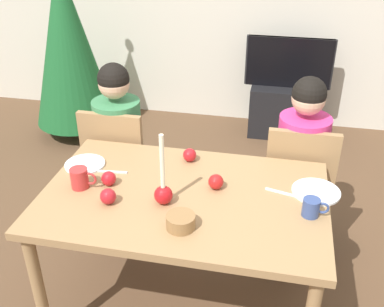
{
  "coord_description": "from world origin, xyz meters",
  "views": [
    {
      "loc": [
        0.42,
        -1.8,
        2.03
      ],
      "look_at": [
        0.0,
        0.2,
        0.87
      ],
      "focal_mm": 42.5,
      "sensor_mm": 36.0,
      "label": 1
    }
  ],
  "objects_px": {
    "tv_stand": "(284,110)",
    "plate_left": "(85,164)",
    "person_left_child": "(120,152)",
    "candle_centerpiece": "(163,190)",
    "plate_right": "(316,192)",
    "apple_by_left_plate": "(108,196)",
    "mug_left": "(80,178)",
    "tv": "(289,62)",
    "chair_right": "(298,182)",
    "dining_table": "(184,208)",
    "mug_right": "(312,208)",
    "person_right_child": "(299,171)",
    "apple_by_right_mug": "(216,182)",
    "chair_left": "(119,162)",
    "bowl_walnuts": "(181,221)",
    "apple_near_candle": "(190,155)",
    "christmas_tree": "(68,44)",
    "apple_far_edge": "(109,178)"
  },
  "relations": [
    {
      "from": "dining_table",
      "to": "christmas_tree",
      "type": "bearing_deg",
      "value": 128.11
    },
    {
      "from": "tv",
      "to": "plate_right",
      "type": "height_order",
      "value": "tv"
    },
    {
      "from": "chair_right",
      "to": "person_right_child",
      "type": "distance_m",
      "value": 0.07
    },
    {
      "from": "apple_by_left_plate",
      "to": "chair_left",
      "type": "bearing_deg",
      "value": 107.62
    },
    {
      "from": "apple_near_candle",
      "to": "apple_by_right_mug",
      "type": "height_order",
      "value": "apple_by_right_mug"
    },
    {
      "from": "christmas_tree",
      "to": "apple_by_right_mug",
      "type": "bearing_deg",
      "value": -47.97
    },
    {
      "from": "dining_table",
      "to": "chair_left",
      "type": "height_order",
      "value": "chair_left"
    },
    {
      "from": "chair_left",
      "to": "christmas_tree",
      "type": "bearing_deg",
      "value": 125.33
    },
    {
      "from": "chair_right",
      "to": "mug_left",
      "type": "height_order",
      "value": "chair_right"
    },
    {
      "from": "apple_far_edge",
      "to": "person_left_child",
      "type": "bearing_deg",
      "value": 106.21
    },
    {
      "from": "apple_near_candle",
      "to": "apple_by_left_plate",
      "type": "bearing_deg",
      "value": -122.23
    },
    {
      "from": "person_right_child",
      "to": "tv",
      "type": "bearing_deg",
      "value": 93.77
    },
    {
      "from": "tv",
      "to": "apple_by_right_mug",
      "type": "height_order",
      "value": "tv"
    },
    {
      "from": "dining_table",
      "to": "mug_right",
      "type": "distance_m",
      "value": 0.62
    },
    {
      "from": "dining_table",
      "to": "bowl_walnuts",
      "type": "height_order",
      "value": "bowl_walnuts"
    },
    {
      "from": "plate_left",
      "to": "person_right_child",
      "type": "bearing_deg",
      "value": 22.42
    },
    {
      "from": "plate_left",
      "to": "apple_by_left_plate",
      "type": "xyz_separation_m",
      "value": [
        0.25,
        -0.31,
        0.03
      ]
    },
    {
      "from": "chair_left",
      "to": "bowl_walnuts",
      "type": "height_order",
      "value": "chair_left"
    },
    {
      "from": "tv_stand",
      "to": "apple_by_right_mug",
      "type": "height_order",
      "value": "apple_by_right_mug"
    },
    {
      "from": "plate_right",
      "to": "mug_left",
      "type": "relative_size",
      "value": 1.75
    },
    {
      "from": "apple_by_left_plate",
      "to": "apple_far_edge",
      "type": "xyz_separation_m",
      "value": [
        -0.05,
        0.15,
        -0.0
      ]
    },
    {
      "from": "tv_stand",
      "to": "apple_by_left_plate",
      "type": "bearing_deg",
      "value": -108.12
    },
    {
      "from": "plate_right",
      "to": "apple_near_candle",
      "type": "height_order",
      "value": "apple_near_candle"
    },
    {
      "from": "candle_centerpiece",
      "to": "bowl_walnuts",
      "type": "xyz_separation_m",
      "value": [
        0.12,
        -0.16,
        -0.04
      ]
    },
    {
      "from": "person_right_child",
      "to": "apple_by_right_mug",
      "type": "bearing_deg",
      "value": -127.66
    },
    {
      "from": "tv",
      "to": "plate_left",
      "type": "xyz_separation_m",
      "value": [
        -1.05,
        -2.14,
        0.05
      ]
    },
    {
      "from": "chair_left",
      "to": "person_left_child",
      "type": "xyz_separation_m",
      "value": [
        0.0,
        0.03,
        0.06
      ]
    },
    {
      "from": "person_right_child",
      "to": "bowl_walnuts",
      "type": "relative_size",
      "value": 8.97
    },
    {
      "from": "person_right_child",
      "to": "bowl_walnuts",
      "type": "bearing_deg",
      "value": -120.77
    },
    {
      "from": "mug_right",
      "to": "candle_centerpiece",
      "type": "bearing_deg",
      "value": -176.43
    },
    {
      "from": "person_left_child",
      "to": "plate_right",
      "type": "height_order",
      "value": "person_left_child"
    },
    {
      "from": "person_right_child",
      "to": "mug_left",
      "type": "relative_size",
      "value": 8.6
    },
    {
      "from": "tv",
      "to": "mug_left",
      "type": "bearing_deg",
      "value": -112.8
    },
    {
      "from": "mug_left",
      "to": "tv",
      "type": "bearing_deg",
      "value": 67.2
    },
    {
      "from": "mug_left",
      "to": "chair_left",
      "type": "bearing_deg",
      "value": 94.72
    },
    {
      "from": "apple_by_right_mug",
      "to": "christmas_tree",
      "type": "bearing_deg",
      "value": 132.03
    },
    {
      "from": "plate_left",
      "to": "mug_right",
      "type": "height_order",
      "value": "mug_right"
    },
    {
      "from": "plate_right",
      "to": "apple_by_left_plate",
      "type": "height_order",
      "value": "apple_by_left_plate"
    },
    {
      "from": "person_left_child",
      "to": "person_right_child",
      "type": "distance_m",
      "value": 1.15
    },
    {
      "from": "tv_stand",
      "to": "plate_left",
      "type": "distance_m",
      "value": 2.44
    },
    {
      "from": "tv_stand",
      "to": "tv",
      "type": "height_order",
      "value": "tv"
    },
    {
      "from": "apple_far_edge",
      "to": "plate_left",
      "type": "bearing_deg",
      "value": 142.23
    },
    {
      "from": "person_left_child",
      "to": "apple_far_edge",
      "type": "bearing_deg",
      "value": -73.79
    },
    {
      "from": "apple_by_left_plate",
      "to": "apple_far_edge",
      "type": "relative_size",
      "value": 1.04
    },
    {
      "from": "dining_table",
      "to": "mug_right",
      "type": "height_order",
      "value": "mug_right"
    },
    {
      "from": "person_left_child",
      "to": "candle_centerpiece",
      "type": "distance_m",
      "value": 0.92
    },
    {
      "from": "christmas_tree",
      "to": "bowl_walnuts",
      "type": "relative_size",
      "value": 12.93
    },
    {
      "from": "mug_right",
      "to": "apple_near_candle",
      "type": "xyz_separation_m",
      "value": [
        -0.65,
        0.37,
        -0.01
      ]
    },
    {
      "from": "person_left_child",
      "to": "mug_left",
      "type": "bearing_deg",
      "value": -85.5
    },
    {
      "from": "person_right_child",
      "to": "candle_centerpiece",
      "type": "height_order",
      "value": "person_right_child"
    }
  ]
}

